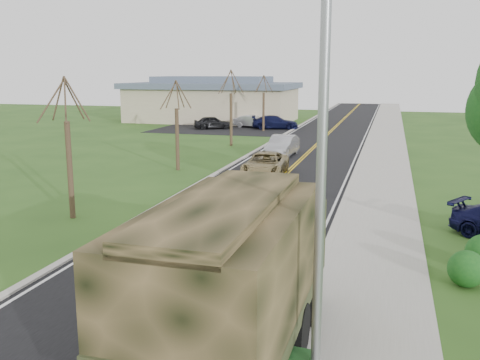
% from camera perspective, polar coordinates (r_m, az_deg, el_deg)
% --- Properties ---
extents(ground, '(160.00, 160.00, 0.00)m').
position_cam_1_polar(ground, '(13.01, -15.27, -17.64)').
color(ground, '#274918').
rests_on(ground, ground).
extents(road, '(8.00, 120.00, 0.01)m').
position_cam_1_polar(road, '(50.40, 8.71, 4.24)').
color(road, black).
rests_on(road, ground).
extents(curb_right, '(0.30, 120.00, 0.12)m').
position_cam_1_polar(curb_right, '(50.06, 13.43, 4.08)').
color(curb_right, '#9E998E').
rests_on(curb_right, ground).
extents(sidewalk_right, '(3.20, 120.00, 0.10)m').
position_cam_1_polar(sidewalk_right, '(50.03, 15.44, 3.96)').
color(sidewalk_right, '#9E998E').
rests_on(sidewalk_right, ground).
extents(curb_left, '(0.30, 120.00, 0.10)m').
position_cam_1_polar(curb_left, '(51.07, 4.07, 4.49)').
color(curb_left, '#9E998E').
rests_on(curb_left, ground).
extents(street_light, '(1.65, 0.22, 8.00)m').
position_cam_1_polar(street_light, '(9.40, 8.03, 0.23)').
color(street_light, gray).
rests_on(street_light, ground).
extents(bare_tree_a, '(1.93, 2.26, 6.08)m').
position_cam_1_polar(bare_tree_a, '(23.90, -17.77, 2.22)').
color(bare_tree_a, '#38281C').
rests_on(bare_tree_a, ground).
extents(bare_tree_b, '(1.83, 2.14, 5.73)m').
position_cam_1_polar(bare_tree_b, '(34.46, -6.73, 5.13)').
color(bare_tree_b, '#38281C').
rests_on(bare_tree_b, ground).
extents(bare_tree_c, '(2.04, 2.39, 6.42)m').
position_cam_1_polar(bare_tree_c, '(45.70, -0.96, 7.13)').
color(bare_tree_c, '#38281C').
rests_on(bare_tree_c, ground).
extents(bare_tree_d, '(1.88, 2.20, 5.91)m').
position_cam_1_polar(bare_tree_d, '(57.29, 2.53, 7.78)').
color(bare_tree_d, '#38281C').
rests_on(bare_tree_d, ground).
extents(commercial_building, '(25.50, 21.50, 5.65)m').
position_cam_1_polar(commercial_building, '(69.33, -2.87, 8.53)').
color(commercial_building, tan).
rests_on(commercial_building, ground).
extents(military_truck, '(2.82, 7.84, 3.89)m').
position_cam_1_polar(military_truck, '(11.19, -0.43, -9.56)').
color(military_truck, black).
rests_on(military_truck, ground).
extents(suv_champagne, '(2.69, 5.29, 1.43)m').
position_cam_1_polar(suv_champagne, '(32.51, 2.72, 1.68)').
color(suv_champagne, '#978555').
rests_on(suv_champagne, ground).
extents(sedan_silver, '(1.84, 4.81, 1.57)m').
position_cam_1_polar(sedan_silver, '(40.26, 4.53, 3.65)').
color(sedan_silver, '#A0A1A5').
rests_on(sedan_silver, ground).
extents(lot_car_dark, '(4.53, 3.31, 1.43)m').
position_cam_1_polar(lot_car_dark, '(59.51, -2.91, 6.14)').
color(lot_car_dark, black).
rests_on(lot_car_dark, ground).
extents(lot_car_silver, '(4.38, 2.07, 1.39)m').
position_cam_1_polar(lot_car_silver, '(61.11, 1.32, 6.27)').
color(lot_car_silver, '#B8B8BD').
rests_on(lot_car_silver, ground).
extents(lot_car_navy, '(5.45, 3.17, 1.48)m').
position_cam_1_polar(lot_car_navy, '(59.60, 3.76, 6.17)').
color(lot_car_navy, black).
rests_on(lot_car_navy, ground).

